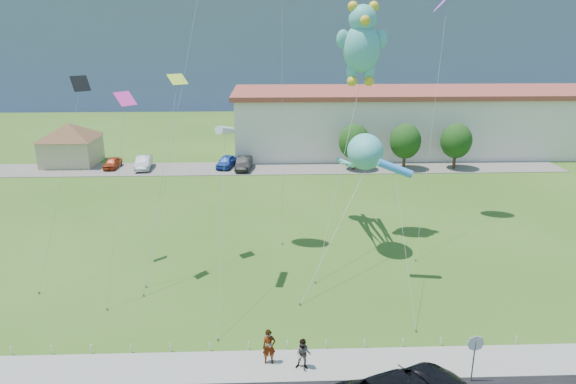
{
  "coord_description": "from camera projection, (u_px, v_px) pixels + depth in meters",
  "views": [
    {
      "loc": [
        0.19,
        -24.1,
        15.76
      ],
      "look_at": [
        1.37,
        8.0,
        5.58
      ],
      "focal_mm": 32.0,
      "sensor_mm": 36.0,
      "label": 1
    }
  ],
  "objects": [
    {
      "name": "small_kite_pink",
      "position": [
        123.0,
        122.0,
        30.76
      ],
      "size": [
        1.7,
        5.1,
        12.23
      ],
      "color": "#F736A3",
      "rests_on": "ground"
    },
    {
      "name": "pavilion",
      "position": [
        70.0,
        140.0,
        62.16
      ],
      "size": [
        9.2,
        9.2,
        5.0
      ],
      "color": "tan",
      "rests_on": "ground"
    },
    {
      "name": "parked_car_blue",
      "position": [
        226.0,
        162.0,
        61.14
      ],
      "size": [
        2.54,
        4.39,
        1.41
      ],
      "primitive_type": "imported",
      "rotation": [
        0.0,
        0.0,
        -0.22
      ],
      "color": "#1C409B",
      "rests_on": "parking_strip"
    },
    {
      "name": "stop_sign",
      "position": [
        475.0,
        348.0,
        23.47
      ],
      "size": [
        0.8,
        0.07,
        2.5
      ],
      "color": "slate",
      "rests_on": "ground"
    },
    {
      "name": "sidewalk",
      "position": [
        268.0,
        366.0,
        25.08
      ],
      "size": [
        80.0,
        2.5,
        0.1
      ],
      "primitive_type": "cube",
      "color": "gray",
      "rests_on": "ground"
    },
    {
      "name": "hill_ridge",
      "position": [
        268.0,
        42.0,
        138.26
      ],
      "size": [
        160.0,
        50.0,
        25.0
      ],
      "primitive_type": "cube",
      "color": "slate",
      "rests_on": "ground"
    },
    {
      "name": "tree_mid",
      "position": [
        405.0,
        141.0,
        59.64
      ],
      "size": [
        3.6,
        3.6,
        5.47
      ],
      "color": "#3F2B19",
      "rests_on": "ground"
    },
    {
      "name": "ground",
      "position": [
        268.0,
        335.0,
        27.71
      ],
      "size": [
        160.0,
        160.0,
        0.0
      ],
      "primitive_type": "plane",
      "color": "#325317",
      "rests_on": "ground"
    },
    {
      "name": "small_kite_black",
      "position": [
        76.0,
        108.0,
        32.93
      ],
      "size": [
        3.05,
        5.61,
        12.88
      ],
      "color": "black",
      "rests_on": "ground"
    },
    {
      "name": "teddy_bear_kite",
      "position": [
        362.0,
        42.0,
        37.17
      ],
      "size": [
        5.81,
        9.81,
        17.72
      ],
      "color": "teal",
      "rests_on": "ground"
    },
    {
      "name": "tree_far",
      "position": [
        456.0,
        141.0,
        59.85
      ],
      "size": [
        3.6,
        3.6,
        5.47
      ],
      "color": "#3F2B19",
      "rests_on": "ground"
    },
    {
      "name": "octopus_kite",
      "position": [
        362.0,
        158.0,
        37.39
      ],
      "size": [
        6.33,
        14.24,
        8.87
      ],
      "color": "teal",
      "rests_on": "ground"
    },
    {
      "name": "pedestrian_right",
      "position": [
        303.0,
        354.0,
        24.62
      ],
      "size": [
        0.87,
        0.74,
        1.58
      ],
      "primitive_type": "imported",
      "rotation": [
        0.0,
        0.0,
        -0.19
      ],
      "color": "gray",
      "rests_on": "sidewalk"
    },
    {
      "name": "parked_car_silver",
      "position": [
        144.0,
        163.0,
        60.49
      ],
      "size": [
        2.0,
        4.7,
        1.51
      ],
      "primitive_type": "imported",
      "rotation": [
        0.0,
        0.0,
        0.09
      ],
      "color": "#B0AFB6",
      "rests_on": "parking_strip"
    },
    {
      "name": "small_kite_purple",
      "position": [
        447.0,
        2.0,
        40.02
      ],
      "size": [
        4.75,
        10.12,
        18.99
      ],
      "color": "#A436DB",
      "rests_on": "ground"
    },
    {
      "name": "rope_fence",
      "position": [
        268.0,
        345.0,
        26.4
      ],
      "size": [
        26.05,
        0.05,
        0.5
      ],
      "color": "white",
      "rests_on": "ground"
    },
    {
      "name": "pedestrian_left",
      "position": [
        269.0,
        347.0,
        25.01
      ],
      "size": [
        0.71,
        0.51,
        1.8
      ],
      "primitive_type": "imported",
      "rotation": [
        0.0,
        0.0,
        0.13
      ],
      "color": "gray",
      "rests_on": "sidewalk"
    },
    {
      "name": "tree_near",
      "position": [
        354.0,
        142.0,
        59.43
      ],
      "size": [
        3.6,
        3.6,
        5.47
      ],
      "color": "#3F2B19",
      "rests_on": "ground"
    },
    {
      "name": "small_kite_yellow",
      "position": [
        174.0,
        104.0,
        33.4
      ],
      "size": [
        2.6,
        6.61,
        13.09
      ],
      "color": "#AFD732",
      "rests_on": "ground"
    },
    {
      "name": "small_kite_cyan",
      "position": [
        395.0,
        170.0,
        31.92
      ],
      "size": [
        0.5,
        7.71,
        7.95
      ],
      "color": "#2F84D7",
      "rests_on": "ground"
    },
    {
      "name": "small_kite_white",
      "position": [
        225.0,
        132.0,
        30.74
      ],
      "size": [
        0.5,
        8.07,
        10.42
      ],
      "color": "silver",
      "rests_on": "ground"
    },
    {
      "name": "warehouse",
      "position": [
        460.0,
        120.0,
        69.29
      ],
      "size": [
        61.0,
        15.0,
        8.2
      ],
      "color": "beige",
      "rests_on": "ground"
    },
    {
      "name": "parking_strip",
      "position": [
        268.0,
        168.0,
        61.05
      ],
      "size": [
        70.0,
        6.0,
        0.06
      ],
      "primitive_type": "cube",
      "color": "#59544C",
      "rests_on": "ground"
    },
    {
      "name": "parked_car_red",
      "position": [
        112.0,
        163.0,
        60.84
      ],
      "size": [
        1.64,
        3.72,
        1.25
      ],
      "primitive_type": "imported",
      "rotation": [
        0.0,
        0.0,
        -0.05
      ],
      "color": "#A13413",
      "rests_on": "parking_strip"
    },
    {
      "name": "parked_car_black",
      "position": [
        244.0,
        163.0,
        60.22
      ],
      "size": [
        1.97,
        4.66,
        1.5
      ],
      "primitive_type": "imported",
      "rotation": [
        0.0,
        0.0,
        -0.09
      ],
      "color": "black",
      "rests_on": "parking_strip"
    }
  ]
}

